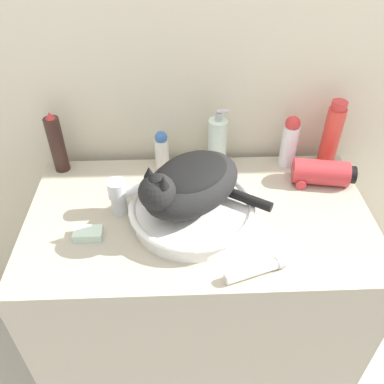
{
  "coord_description": "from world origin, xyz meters",
  "views": [
    {
      "loc": [
        -0.06,
        -0.58,
        1.66
      ],
      "look_at": [
        -0.02,
        0.25,
        0.97
      ],
      "focal_mm": 38.0,
      "sensor_mm": 36.0,
      "label": 1
    }
  ],
  "objects": [
    {
      "name": "cat",
      "position": [
        -0.03,
        0.26,
        0.99
      ],
      "size": [
        0.4,
        0.35,
        0.17
      ],
      "rotation": [
        0.0,
        0.0,
        3.89
      ],
      "color": "black",
      "rests_on": "sink_basin"
    },
    {
      "name": "soap_bar",
      "position": [
        -0.31,
        0.2,
        0.87
      ],
      "size": [
        0.08,
        0.05,
        0.02
      ],
      "color": "silver",
      "rests_on": "vanity_counter"
    },
    {
      "name": "hairspray_can_black",
      "position": [
        -0.44,
        0.52,
        0.96
      ],
      "size": [
        0.05,
        0.05,
        0.21
      ],
      "color": "#331E19",
      "rests_on": "vanity_counter"
    },
    {
      "name": "cream_tube",
      "position": [
        0.13,
        0.06,
        0.87
      ],
      "size": [
        0.16,
        0.08,
        0.03
      ],
      "rotation": [
        0.0,
        0.0,
        0.33
      ],
      "color": "silver",
      "rests_on": "vanity_counter"
    },
    {
      "name": "wall_back",
      "position": [
        0.0,
        0.61,
        1.2
      ],
      "size": [
        8.0,
        0.05,
        2.4
      ],
      "color": "beige",
      "rests_on": "ground_plane"
    },
    {
      "name": "shampoo_bottle_tall",
      "position": [
        0.44,
        0.52,
        0.97
      ],
      "size": [
        0.06,
        0.06,
        0.23
      ],
      "color": "#DB3D33",
      "rests_on": "vanity_counter"
    },
    {
      "name": "soap_pump_bottle",
      "position": [
        0.07,
        0.52,
        0.95
      ],
      "size": [
        0.06,
        0.06,
        0.21
      ],
      "color": "silver",
      "rests_on": "vanity_counter"
    },
    {
      "name": "lotion_bottle_white",
      "position": [
        0.3,
        0.52,
        0.95
      ],
      "size": [
        0.05,
        0.05,
        0.18
      ],
      "color": "silver",
      "rests_on": "vanity_counter"
    },
    {
      "name": "hair_dryer",
      "position": [
        0.38,
        0.41,
        0.9
      ],
      "size": [
        0.2,
        0.11,
        0.08
      ],
      "rotation": [
        0.0,
        0.0,
        -0.16
      ],
      "color": "#C63338",
      "rests_on": "vanity_counter"
    },
    {
      "name": "vanity_counter",
      "position": [
        0.0,
        0.28,
        0.43
      ],
      "size": [
        1.0,
        0.56,
        0.86
      ],
      "color": "#B2A893",
      "rests_on": "ground_plane"
    },
    {
      "name": "deodorant_stick",
      "position": [
        -0.11,
        0.52,
        0.92
      ],
      "size": [
        0.04,
        0.04,
        0.13
      ],
      "color": "white",
      "rests_on": "vanity_counter"
    },
    {
      "name": "faucet",
      "position": [
        -0.22,
        0.29,
        0.93
      ],
      "size": [
        0.14,
        0.06,
        0.13
      ],
      "rotation": [
        0.0,
        0.0,
        -0.16
      ],
      "color": "silver",
      "rests_on": "vanity_counter"
    },
    {
      "name": "sink_basin",
      "position": [
        -0.02,
        0.26,
        0.89
      ],
      "size": [
        0.35,
        0.35,
        0.06
      ],
      "color": "white",
      "rests_on": "vanity_counter"
    }
  ]
}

